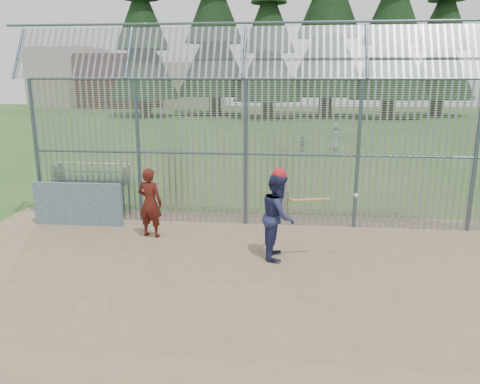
# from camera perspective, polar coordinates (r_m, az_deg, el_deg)

# --- Properties ---
(ground) EXTENTS (120.00, 120.00, 0.00)m
(ground) POSITION_cam_1_polar(r_m,az_deg,el_deg) (9.97, -1.19, -10.04)
(ground) COLOR #2D511E
(ground) RESTS_ON ground
(dirt_infield) EXTENTS (14.00, 10.00, 0.02)m
(dirt_infield) POSITION_cam_1_polar(r_m,az_deg,el_deg) (9.51, -1.57, -11.20)
(dirt_infield) COLOR #756047
(dirt_infield) RESTS_ON ground
(dugout_wall) EXTENTS (2.50, 0.12, 1.20)m
(dugout_wall) POSITION_cam_1_polar(r_m,az_deg,el_deg) (13.68, -19.14, -1.40)
(dugout_wall) COLOR #38566B
(dugout_wall) RESTS_ON dirt_infield
(batter) EXTENTS (0.76, 0.97, 1.94)m
(batter) POSITION_cam_1_polar(r_m,az_deg,el_deg) (10.59, 4.69, -2.92)
(batter) COLOR #22274F
(batter) RESTS_ON dirt_infield
(onlooker) EXTENTS (0.73, 0.55, 1.80)m
(onlooker) POSITION_cam_1_polar(r_m,az_deg,el_deg) (12.15, -10.92, -1.28)
(onlooker) COLOR maroon
(onlooker) RESTS_ON dirt_infield
(bg_kid_standing) EXTENTS (0.78, 0.52, 1.55)m
(bg_kid_standing) POSITION_cam_1_polar(r_m,az_deg,el_deg) (26.99, 11.50, 6.62)
(bg_kid_standing) COLOR gray
(bg_kid_standing) RESTS_ON ground
(bg_kid_seated) EXTENTS (0.53, 0.42, 0.84)m
(bg_kid_seated) POSITION_cam_1_polar(r_m,az_deg,el_deg) (26.45, 7.63, 5.86)
(bg_kid_seated) COLOR slate
(bg_kid_seated) RESTS_ON ground
(batting_gear) EXTENTS (1.89, 0.44, 0.72)m
(batting_gear) POSITION_cam_1_polar(r_m,az_deg,el_deg) (10.35, 5.41, 1.68)
(batting_gear) COLOR red
(batting_gear) RESTS_ON ground
(trash_can) EXTENTS (0.56, 0.56, 0.82)m
(trash_can) POSITION_cam_1_polar(r_m,az_deg,el_deg) (14.17, 4.93, -1.17)
(trash_can) COLOR #989AA0
(trash_can) RESTS_ON ground
(bleacher) EXTENTS (3.00, 0.95, 0.72)m
(bleacher) POSITION_cam_1_polar(r_m,az_deg,el_deg) (19.20, -17.71, 2.29)
(bleacher) COLOR slate
(bleacher) RESTS_ON ground
(backstop_fence) EXTENTS (20.09, 0.81, 5.30)m
(backstop_fence) POSITION_cam_1_polar(r_m,az_deg,el_deg) (12.61, 8.93, 6.04)
(backstop_fence) COLOR #47566B
(backstop_fence) RESTS_ON ground
(conifer_row) EXTENTS (38.48, 12.26, 20.20)m
(conifer_row) POSITION_cam_1_polar(r_m,az_deg,el_deg) (51.01, 7.20, 21.39)
(conifer_row) COLOR #332319
(conifer_row) RESTS_ON ground
(distant_buildings) EXTENTS (26.50, 10.50, 8.00)m
(distant_buildings) POSITION_cam_1_polar(r_m,az_deg,el_deg) (69.90, -14.89, 13.03)
(distant_buildings) COLOR brown
(distant_buildings) RESTS_ON ground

